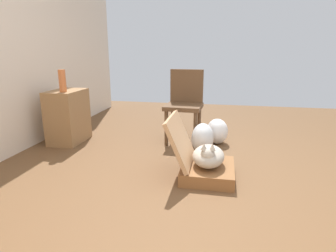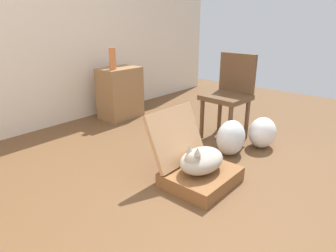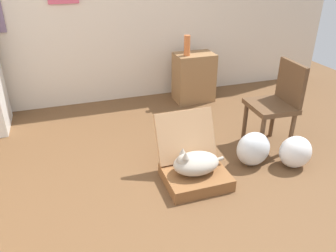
# 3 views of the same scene
# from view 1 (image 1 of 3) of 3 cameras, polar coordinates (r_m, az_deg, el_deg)

# --- Properties ---
(ground_plane) EXTENTS (7.68, 7.68, 0.00)m
(ground_plane) POSITION_cam_1_polar(r_m,az_deg,el_deg) (2.38, 10.09, -13.02)
(ground_plane) COLOR brown
(ground_plane) RESTS_ON ground
(suitcase_base) EXTENTS (0.54, 0.46, 0.11)m
(suitcase_base) POSITION_cam_1_polar(r_m,az_deg,el_deg) (2.61, 8.09, -8.93)
(suitcase_base) COLOR brown
(suitcase_base) RESTS_ON ground
(suitcase_lid) EXTENTS (0.54, 0.22, 0.44)m
(suitcase_lid) POSITION_cam_1_polar(r_m,az_deg,el_deg) (2.53, 2.59, -2.87)
(suitcase_lid) COLOR tan
(suitcase_lid) RESTS_ON suitcase_base
(cat) EXTENTS (0.48, 0.28, 0.24)m
(cat) POSITION_cam_1_polar(r_m,az_deg,el_deg) (2.54, 8.20, -5.96)
(cat) COLOR #B2A899
(cat) RESTS_ON suitcase_base
(plastic_bag_white) EXTENTS (0.32, 0.24, 0.33)m
(plastic_bag_white) POSITION_cam_1_polar(r_m,az_deg,el_deg) (3.15, 7.03, -2.45)
(plastic_bag_white) COLOR silver
(plastic_bag_white) RESTS_ON ground
(plastic_bag_clear) EXTENTS (0.31, 0.26, 0.31)m
(plastic_bag_clear) POSITION_cam_1_polar(r_m,az_deg,el_deg) (3.49, 9.92, -1.06)
(plastic_bag_clear) COLOR white
(plastic_bag_clear) RESTS_ON ground
(side_table) EXTENTS (0.51, 0.35, 0.64)m
(side_table) POSITION_cam_1_polar(r_m,az_deg,el_deg) (3.68, -19.44, 1.83)
(side_table) COLOR olive
(side_table) RESTS_ON ground
(vase_tall) EXTENTS (0.08, 0.08, 0.25)m
(vase_tall) POSITION_cam_1_polar(r_m,az_deg,el_deg) (3.47, -20.45, 8.52)
(vase_tall) COLOR #CC6B38
(vase_tall) RESTS_ON side_table
(chair) EXTENTS (0.43, 0.45, 0.88)m
(chair) POSITION_cam_1_polar(r_m,az_deg,el_deg) (3.47, 3.44, 4.74)
(chair) COLOR brown
(chair) RESTS_ON ground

